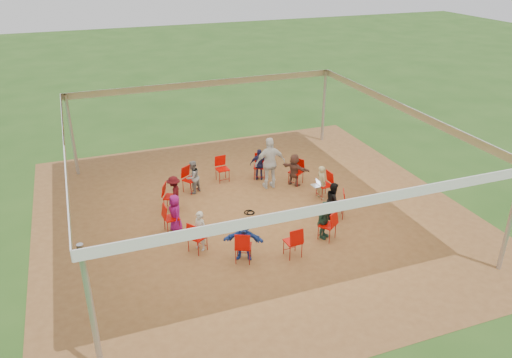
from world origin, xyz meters
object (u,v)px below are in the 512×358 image
object	(u,v)px
chair_1	(296,172)
person_seated_5	(175,213)
chair_5	(171,197)
laptop	(317,184)
person_seated_6	(200,231)
chair_11	(337,204)
chair_4	(190,180)
cable_coil	(250,213)
person_seated_0	(321,182)
chair_6	(172,218)
person_seated_1	(294,170)
person_seated_9	(333,200)
person_seated_4	(174,193)
chair_2	(260,167)
person_seated_2	(260,165)
chair_10	(327,225)
standing_person	(270,163)
chair_7	(197,237)
chair_9	(293,242)
chair_3	(222,169)
person_seated_8	(324,220)
person_seated_3	(193,177)
chair_0	(324,185)

from	to	relation	value
chair_1	person_seated_5	world-z (taller)	person_seated_5
chair_5	laptop	xyz separation A→B (m)	(4.65, -0.95, 0.10)
person_seated_5	person_seated_6	size ratio (longest dim) A/B	1.00
chair_11	chair_4	bearing A→B (deg)	75.00
cable_coil	person_seated_0	bearing A→B (deg)	3.34
chair_1	chair_6	bearing A→B (deg)	75.00
person_seated_0	person_seated_6	bearing A→B (deg)	105.00
person_seated_1	person_seated_9	world-z (taller)	same
chair_11	person_seated_4	xyz separation A→B (m)	(-4.57, 2.20, 0.13)
chair_2	person_seated_2	world-z (taller)	person_seated_2
chair_5	chair_10	world-z (taller)	same
chair_11	person_seated_1	bearing A→B (deg)	32.35
chair_11	standing_person	bearing A→B (deg)	49.30
chair_7	laptop	xyz separation A→B (m)	(4.45, 1.64, 0.10)
chair_9	chair_11	bearing A→B (deg)	30.00
chair_4	person_seated_6	size ratio (longest dim) A/B	0.78
chair_2	chair_4	bearing A→B (deg)	30.00
chair_3	person_seated_8	xyz separation A→B (m)	(1.59, -4.63, 0.13)
chair_4	person_seated_2	bearing A→B (deg)	147.65
person_seated_8	person_seated_4	bearing A→B (deg)	105.00
chair_1	chair_7	world-z (taller)	same
chair_3	chair_7	size ratio (longest dim) A/B	1.00
laptop	person_seated_1	bearing A→B (deg)	7.71
chair_2	chair_10	bearing A→B (deg)	120.00
chair_4	person_seated_3	world-z (taller)	person_seated_3
chair_4	chair_5	size ratio (longest dim) A/B	1.00
chair_7	chair_9	world-z (taller)	same
chair_0	chair_2	bearing A→B (deg)	30.00
person_seated_5	person_seated_8	distance (m)	4.29
chair_6	person_seated_0	distance (m)	5.07
chair_3	person_seated_9	bearing A→B (deg)	119.22
chair_2	chair_0	bearing A→B (deg)	150.00
person_seated_1	person_seated_5	world-z (taller)	same
chair_5	person_seated_2	world-z (taller)	person_seated_2
person_seated_3	chair_11	bearing A→B (deg)	105.36
chair_7	chair_11	bearing A→B (deg)	60.00
person_seated_2	person_seated_8	xyz separation A→B (m)	(0.32, -4.28, 0.00)
chair_9	person_seated_2	bearing A→B (deg)	75.36
person_seated_9	standing_person	world-z (taller)	standing_person
chair_10	person_seated_3	bearing A→B (deg)	90.00
chair_1	chair_5	size ratio (longest dim) A/B	1.00
person_seated_1	person_seated_2	world-z (taller)	same
chair_10	person_seated_9	distance (m)	1.32
person_seated_3	chair_7	bearing A→B (deg)	43.64
person_seated_1	person_seated_6	distance (m)	4.95
person_seated_5	person_seated_9	bearing A→B (deg)	75.00
person_seated_5	chair_4	bearing A→B (deg)	152.35
chair_7	chair_5	bearing A→B (deg)	150.00
chair_7	person_seated_5	size ratio (longest dim) A/B	0.78
chair_5	laptop	size ratio (longest dim) A/B	2.76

